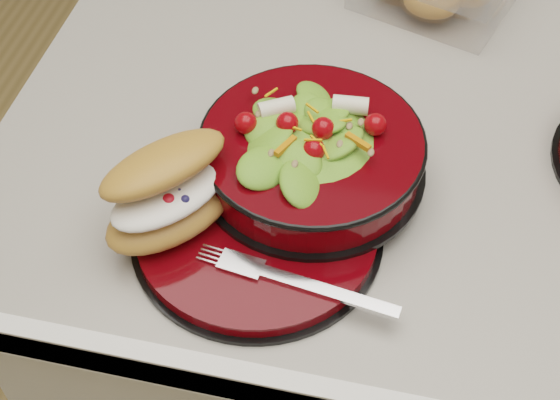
% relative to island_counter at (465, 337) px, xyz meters
% --- Properties ---
extents(island_counter, '(1.24, 0.74, 0.90)m').
position_rel_island_counter_xyz_m(island_counter, '(0.00, 0.00, 0.00)').
color(island_counter, white).
rests_on(island_counter, ground).
extents(dinner_plate, '(0.26, 0.26, 0.02)m').
position_rel_island_counter_xyz_m(dinner_plate, '(-0.28, -0.20, 0.46)').
color(dinner_plate, black).
rests_on(dinner_plate, island_counter).
extents(salad_bowl, '(0.25, 0.25, 0.10)m').
position_rel_island_counter_xyz_m(salad_bowl, '(-0.24, -0.12, 0.50)').
color(salad_bowl, black).
rests_on(salad_bowl, dinner_plate).
extents(croissant, '(0.15, 0.17, 0.09)m').
position_rel_island_counter_xyz_m(croissant, '(-0.37, -0.22, 0.51)').
color(croissant, '#C37D3B').
rests_on(croissant, dinner_plate).
extents(fork, '(0.18, 0.04, 0.00)m').
position_rel_island_counter_xyz_m(fork, '(-0.22, -0.27, 0.47)').
color(fork, silver).
rests_on(fork, dinner_plate).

